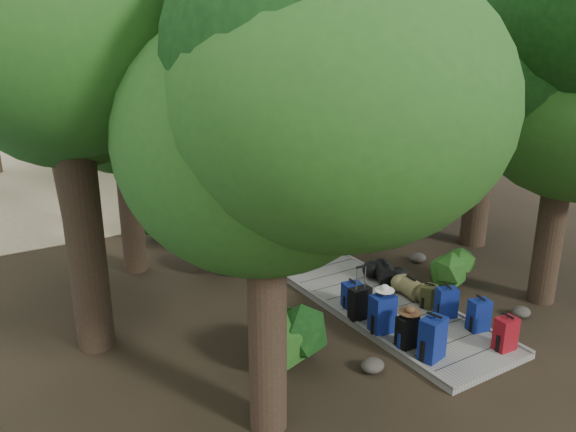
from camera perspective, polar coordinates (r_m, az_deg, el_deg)
ground at (r=13.24m, az=3.28°, el=-5.66°), size 120.00×120.00×0.00m
sand_beach at (r=27.37m, az=-16.29°, el=6.01°), size 40.00×22.00×0.02m
boardwalk at (r=13.98m, az=0.95°, el=-4.05°), size 2.00×12.00×0.12m
backpack_left_a at (r=9.79m, az=14.48°, el=-11.76°), size 0.49×0.40×0.82m
backpack_left_b at (r=10.05m, az=12.01°, el=-11.30°), size 0.36×0.26×0.64m
backpack_left_c at (r=10.41m, az=9.58°, el=-9.57°), size 0.46×0.34×0.80m
backpack_left_d at (r=11.31m, az=6.50°, el=-7.81°), size 0.40×0.32×0.55m
backpack_right_a at (r=10.47m, az=21.26°, el=-10.93°), size 0.38×0.28×0.65m
backpack_right_b at (r=10.93m, az=18.84°, el=-9.36°), size 0.41×0.33×0.66m
backpack_right_c at (r=11.26m, az=15.81°, el=-8.29°), size 0.45×0.39×0.64m
backpack_right_d at (r=11.57m, az=14.12°, el=-7.80°), size 0.39×0.34×0.50m
duffel_right_khaki at (r=11.95m, az=12.34°, el=-7.12°), size 0.46×0.63×0.39m
duffel_right_black at (r=12.53m, az=9.81°, el=-5.68°), size 0.66×0.77×0.41m
suitcase_on_boardwalk at (r=10.85m, az=7.31°, el=-8.79°), size 0.41×0.23×0.63m
lone_suitcase_on_sand at (r=20.00m, az=-9.33°, el=3.26°), size 0.41×0.27×0.61m
hat_brown at (r=9.92m, az=12.27°, el=-9.23°), size 0.40×0.40×0.12m
hat_white at (r=10.26m, az=9.80°, el=-7.16°), size 0.36×0.36×0.12m
kayak at (r=20.66m, az=-21.38°, el=2.34°), size 1.05×3.49×0.34m
sun_lounger at (r=22.43m, az=-5.02°, el=4.95°), size 1.23×1.86×0.57m
tree_right_a at (r=11.96m, az=26.52°, el=9.01°), size 4.58×4.58×7.63m
tree_right_b at (r=14.88m, az=19.98°, el=14.82°), size 5.33×5.33×9.51m
tree_right_c at (r=15.28m, az=10.91°, el=16.04°), size 5.64×5.64×9.76m
tree_right_d at (r=18.69m, az=11.86°, el=16.65°), size 5.46×5.46×10.02m
tree_right_e at (r=20.68m, az=2.33°, el=16.65°), size 5.40×5.40×9.71m
tree_right_f at (r=23.14m, az=3.44°, el=16.77°), size 5.45×5.45×9.73m
tree_left_a at (r=6.85m, az=-2.31°, el=4.78°), size 4.46×4.46×7.44m
tree_left_b at (r=9.51m, az=-21.54°, el=12.17°), size 5.03×5.03×9.06m
tree_left_c at (r=12.84m, az=-16.52°, el=10.33°), size 4.32×4.32×7.51m
tree_back_a at (r=25.73m, az=-20.12°, el=15.23°), size 5.29×5.29×9.15m
tree_back_b at (r=27.27m, az=-12.90°, el=15.53°), size 4.92×4.92×8.78m
tree_back_c at (r=28.14m, az=-7.64°, el=15.88°), size 4.89×4.89×8.80m
palm_right_a at (r=18.86m, az=-1.13°, el=12.50°), size 4.14×4.14×7.05m
palm_right_b at (r=24.45m, az=-2.51°, el=14.80°), size 4.13×4.13×7.99m
palm_right_c at (r=23.83m, az=-9.76°, el=13.86°), size 4.69×4.69×7.47m
palm_left_a at (r=17.31m, az=-23.46°, el=9.87°), size 4.16×4.16×6.61m
rock_left_a at (r=9.63m, az=8.57°, el=-14.77°), size 0.40×0.36×0.22m
rock_left_b at (r=10.40m, az=0.25°, el=-11.93°), size 0.38×0.34×0.21m
rock_left_c at (r=13.11m, az=-5.63°, el=-5.25°), size 0.55×0.50×0.30m
rock_left_d at (r=14.52m, az=-8.74°, el=-3.32°), size 0.31×0.28×0.17m
rock_right_a at (r=12.07m, az=22.59°, el=-8.99°), size 0.38×0.34×0.21m
rock_right_b at (r=14.07m, az=13.04°, el=-4.16°), size 0.42×0.38×0.23m
rock_right_c at (r=14.72m, az=5.45°, el=-2.92°), size 0.27×0.25×0.15m
rock_right_d at (r=18.09m, az=3.80°, el=1.42°), size 0.64×0.58×0.35m
shrub_left_a at (r=9.51m, az=-0.21°, el=-12.22°), size 1.13×1.13×1.02m
shrub_left_b at (r=13.13m, az=-7.40°, el=-3.97°), size 0.95×0.95×0.85m
shrub_left_c at (r=15.52m, az=-13.35°, el=-0.16°), size 1.35×1.35×1.22m
shrub_right_a at (r=12.87m, az=16.43°, el=-5.10°), size 0.93×0.93×0.83m
shrub_right_b at (r=16.21m, az=5.86°, el=0.71°), size 1.18×1.18×1.06m
shrub_right_c at (r=18.50m, az=-1.72°, el=2.39°), size 0.78×0.78×0.71m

